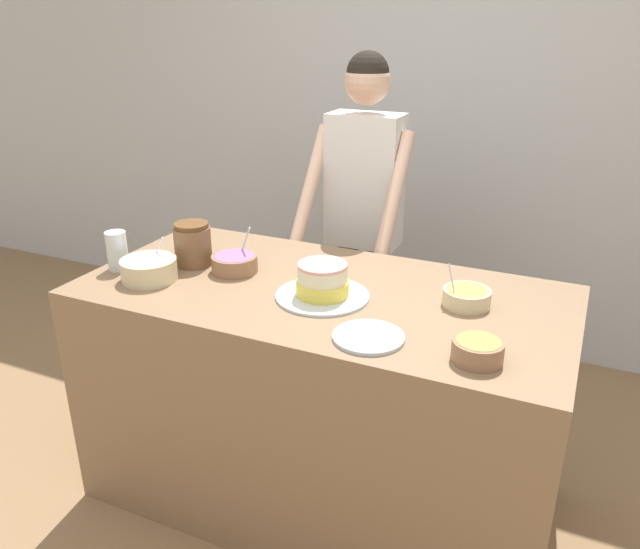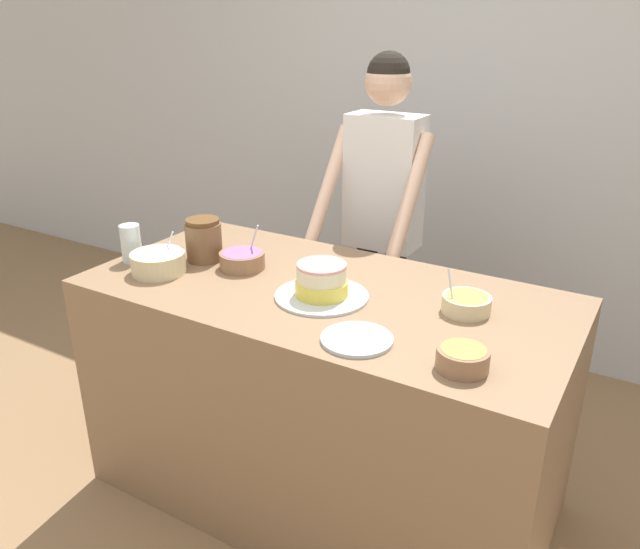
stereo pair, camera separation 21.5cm
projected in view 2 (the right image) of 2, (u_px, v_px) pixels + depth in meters
The scene contains 11 objects.
wall_back at pixel (473, 120), 3.33m from camera, with size 10.00×0.05×2.60m.
counter at pixel (323, 397), 2.40m from camera, with size 1.74×0.85×0.91m.
person_baker at pixel (383, 197), 2.86m from camera, with size 0.46×0.46×1.68m.
cake at pixel (322, 284), 2.14m from camera, with size 0.33×0.33×0.12m.
frosting_bowl_yellow at pixel (466, 303), 2.04m from camera, with size 0.16×0.16×0.15m.
frosting_bowl_purple at pixel (242, 259), 2.40m from camera, with size 0.18×0.18×0.16m.
frosting_bowl_white at pixel (158, 262), 2.36m from camera, with size 0.20×0.20×0.14m.
frosting_bowl_olive at pixel (463, 358), 1.71m from camera, with size 0.15×0.15×0.06m.
drinking_glass at pixel (131, 243), 2.45m from camera, with size 0.08×0.08×0.15m.
ceramic_plate at pixel (357, 339), 1.87m from camera, with size 0.22×0.22×0.01m.
stoneware_jar at pixel (204, 240), 2.47m from camera, with size 0.14×0.14×0.17m.
Camera 2 is at (1.03, -1.33, 1.81)m, focal length 35.00 mm.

